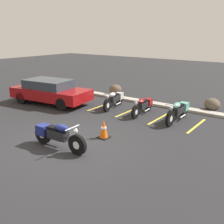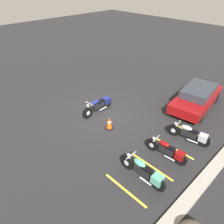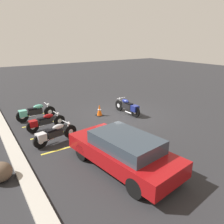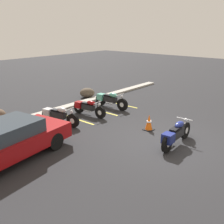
% 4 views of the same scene
% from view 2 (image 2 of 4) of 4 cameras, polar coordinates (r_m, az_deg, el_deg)
% --- Properties ---
extents(ground, '(60.00, 60.00, 0.00)m').
position_cam_2_polar(ground, '(12.79, -2.41, -0.61)').
color(ground, '#262628').
extents(motorcycle_navy_featured, '(2.23, 0.63, 0.88)m').
position_cam_2_polar(motorcycle_navy_featured, '(12.82, -3.42, 1.89)').
color(motorcycle_navy_featured, black).
rests_on(motorcycle_navy_featured, ground).
extents(parked_bike_0, '(0.73, 2.09, 0.83)m').
position_cam_2_polar(parked_bike_0, '(11.23, 19.87, -5.45)').
color(parked_bike_0, black).
rests_on(parked_bike_0, ground).
extents(parked_bike_1, '(0.56, 2.01, 0.79)m').
position_cam_2_polar(parked_bike_1, '(10.03, 14.44, -9.74)').
color(parked_bike_1, black).
rests_on(parked_bike_1, ground).
extents(parked_bike_2, '(0.62, 2.20, 0.87)m').
position_cam_2_polar(parked_bike_2, '(8.92, 8.45, -15.14)').
color(parked_bike_2, black).
rests_on(parked_bike_2, ground).
extents(car_red, '(4.50, 2.36, 1.29)m').
position_cam_2_polar(car_red, '(14.13, 21.31, 3.66)').
color(car_red, black).
rests_on(car_red, ground).
extents(concrete_curb, '(18.00, 0.50, 0.12)m').
position_cam_2_polar(concrete_curb, '(10.05, 23.86, -14.78)').
color(concrete_curb, '#A8A399').
rests_on(concrete_curb, ground).
extents(traffic_cone, '(0.40, 0.40, 0.69)m').
position_cam_2_polar(traffic_cone, '(11.50, -0.71, -2.90)').
color(traffic_cone, black).
rests_on(traffic_cone, ground).
extents(stall_line_0, '(0.10, 2.10, 0.00)m').
position_cam_2_polar(stall_line_0, '(12.10, 20.05, -5.09)').
color(stall_line_0, gold).
rests_on(stall_line_0, ground).
extents(stall_line_1, '(0.10, 2.10, 0.00)m').
position_cam_2_polar(stall_line_1, '(10.87, 15.80, -9.05)').
color(stall_line_1, gold).
rests_on(stall_line_1, ground).
extents(stall_line_2, '(0.10, 2.10, 0.00)m').
position_cam_2_polar(stall_line_2, '(9.78, 10.40, -13.90)').
color(stall_line_2, gold).
rests_on(stall_line_2, ground).
extents(stall_line_3, '(0.10, 2.10, 0.00)m').
position_cam_2_polar(stall_line_3, '(8.88, 3.45, -19.66)').
color(stall_line_3, gold).
rests_on(stall_line_3, ground).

